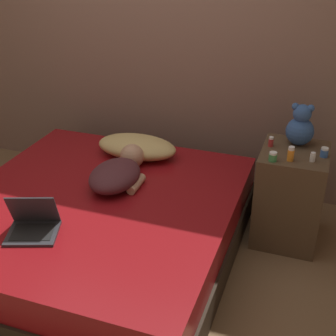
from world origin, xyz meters
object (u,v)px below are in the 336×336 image
pillow (137,147)px  bottle_red (271,142)px  bottle_orange (291,154)px  bottle_green (273,157)px  bottle_white (313,157)px  person_lying (119,172)px  bottle_blue (324,152)px  laptop (33,224)px  teddy_bear (300,127)px

pillow → bottle_red: bottle_red is taller
bottle_orange → bottle_green: size_ratio=1.59×
pillow → bottle_white: (1.28, -0.15, 0.19)m
pillow → person_lying: 0.43m
bottle_green → person_lying: bearing=-168.9°
bottle_red → bottle_white: (0.29, -0.14, -0.00)m
pillow → bottle_blue: bottle_blue is taller
laptop → bottle_white: bottle_white is taller
person_lying → bottle_blue: bearing=15.2°
laptop → pillow: bearing=61.1°
bottle_green → bottle_orange: bearing=21.5°
person_lying → bottle_blue: bottle_blue is taller
person_lying → bottle_red: bottle_red is taller
laptop → bottle_white: bearing=13.8°
bottle_white → pillow: bearing=173.4°
pillow → bottle_blue: bearing=-2.3°
pillow → teddy_bear: size_ratio=2.13×
person_lying → teddy_bear: (1.13, 0.51, 0.29)m
bottle_red → person_lying: bearing=-156.5°
bottle_orange → bottle_white: (0.14, 0.04, -0.02)m
bottle_orange → bottle_blue: bearing=33.1°
teddy_bear → bottle_orange: size_ratio=3.01×
bottle_orange → bottle_green: 0.11m
teddy_bear → bottle_white: 0.28m
pillow → laptop: size_ratio=1.78×
bottle_red → bottle_white: 0.32m
teddy_bear → pillow: bearing=-175.6°
laptop → bottle_blue: size_ratio=5.47×
person_lying → laptop: (-0.22, -0.70, -0.03)m
pillow → bottle_orange: size_ratio=6.41×
pillow → bottle_green: bottle_green is taller
bottle_red → bottle_white: bearing=-26.0°
bottle_blue → bottle_green: 0.35m
bottle_green → bottle_white: bearing=18.3°
person_lying → bottle_green: bearing=10.5°
person_lying → bottle_white: bottle_white is taller
bottle_red → laptop: bearing=-136.5°
bottle_blue → bottle_green: bottle_blue is taller
bottle_orange → person_lying: bearing=-167.9°
pillow → bottle_orange: bearing=-9.2°
person_lying → teddy_bear: teddy_bear is taller
bottle_green → bottle_white: size_ratio=1.02×
teddy_bear → bottle_blue: size_ratio=4.57×
bottle_blue → bottle_green: bearing=-150.6°
bottle_green → bottle_red: bearing=101.5°
laptop → bottle_green: 1.53m
laptop → bottle_blue: 1.87m
teddy_bear → bottle_white: teddy_bear is taller
pillow → bottle_white: size_ratio=10.39×
person_lying → bottle_white: (1.24, 0.28, 0.19)m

